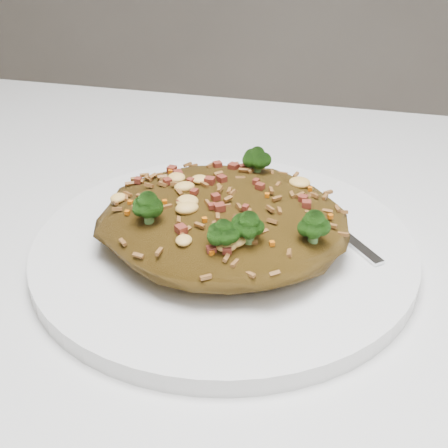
{
  "coord_description": "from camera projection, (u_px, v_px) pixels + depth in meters",
  "views": [
    {
      "loc": [
        0.05,
        -0.33,
        1.02
      ],
      "look_at": [
        -0.04,
        0.05,
        0.78
      ],
      "focal_mm": 50.0,
      "sensor_mm": 36.0,
      "label": 1
    }
  ],
  "objects": [
    {
      "name": "fork",
      "position": [
        322.0,
        217.0,
        0.5
      ],
      "size": [
        0.12,
        0.13,
        0.0
      ],
      "rotation": [
        0.0,
        0.0,
        -0.88
      ],
      "color": "silver",
      "rests_on": "plate"
    },
    {
      "name": "plate",
      "position": [
        224.0,
        249.0,
        0.48
      ],
      "size": [
        0.29,
        0.29,
        0.01
      ],
      "primitive_type": "cylinder",
      "color": "white",
      "rests_on": "dining_table"
    },
    {
      "name": "dining_table",
      "position": [
        260.0,
        401.0,
        0.47
      ],
      "size": [
        1.2,
        0.8,
        0.75
      ],
      "color": "silver",
      "rests_on": "ground"
    },
    {
      "name": "fried_rice",
      "position": [
        224.0,
        212.0,
        0.46
      ],
      "size": [
        0.19,
        0.17,
        0.06
      ],
      "color": "brown",
      "rests_on": "plate"
    }
  ]
}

